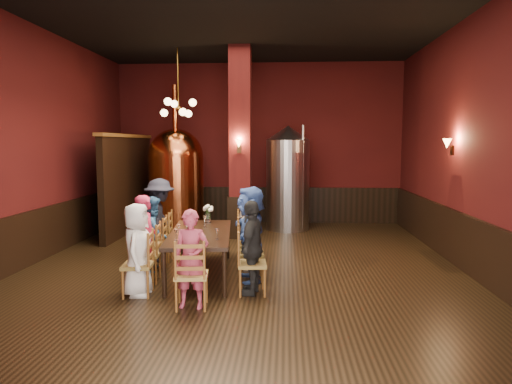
# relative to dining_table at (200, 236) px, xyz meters

# --- Properties ---
(room) EXTENTS (10.00, 10.02, 4.50)m
(room) POSITION_rel_dining_table_xyz_m (0.67, 0.46, 1.56)
(room) COLOR black
(room) RESTS_ON ground
(wainscot_right) EXTENTS (0.08, 9.90, 1.00)m
(wainscot_right) POSITION_rel_dining_table_xyz_m (4.63, 0.46, -0.19)
(wainscot_right) COLOR black
(wainscot_right) RESTS_ON ground
(wainscot_back) EXTENTS (7.90, 0.08, 1.00)m
(wainscot_back) POSITION_rel_dining_table_xyz_m (0.67, 5.42, -0.19)
(wainscot_back) COLOR black
(wainscot_back) RESTS_ON ground
(wainscot_left) EXTENTS (0.08, 9.90, 1.00)m
(wainscot_left) POSITION_rel_dining_table_xyz_m (-3.29, 0.46, -0.19)
(wainscot_left) COLOR black
(wainscot_left) RESTS_ON ground
(column) EXTENTS (0.58, 0.58, 4.50)m
(column) POSITION_rel_dining_table_xyz_m (0.37, 3.26, 1.56)
(column) COLOR #49100F
(column) RESTS_ON ground
(partition) EXTENTS (0.22, 3.50, 2.40)m
(partition) POSITION_rel_dining_table_xyz_m (-2.53, 3.66, 0.51)
(partition) COLOR black
(partition) RESTS_ON ground
(pendant_cluster) EXTENTS (0.90, 0.90, 1.70)m
(pendant_cluster) POSITION_rel_dining_table_xyz_m (-1.13, 3.36, 2.41)
(pendant_cluster) COLOR #A57226
(pendant_cluster) RESTS_ON room
(sconce_wall) EXTENTS (0.20, 0.20, 0.36)m
(sconce_wall) POSITION_rel_dining_table_xyz_m (4.57, 1.26, 1.51)
(sconce_wall) COLOR black
(sconce_wall) RESTS_ON room
(sconce_column) EXTENTS (0.20, 0.20, 0.36)m
(sconce_column) POSITION_rel_dining_table_xyz_m (0.37, 2.96, 1.51)
(sconce_column) COLOR black
(sconce_column) RESTS_ON column
(dining_table) EXTENTS (1.25, 2.49, 0.75)m
(dining_table) POSITION_rel_dining_table_xyz_m (0.00, 0.00, 0.00)
(dining_table) COLOR black
(dining_table) RESTS_ON ground
(chair_0) EXTENTS (0.51, 0.51, 0.92)m
(chair_0) POSITION_rel_dining_table_xyz_m (-0.74, -1.09, -0.23)
(chair_0) COLOR brown
(chair_0) RESTS_ON ground
(person_0) EXTENTS (0.49, 0.70, 1.38)m
(person_0) POSITION_rel_dining_table_xyz_m (-0.74, -1.09, 0.00)
(person_0) COLOR white
(person_0) RESTS_ON ground
(chair_1) EXTENTS (0.51, 0.51, 0.92)m
(chair_1) POSITION_rel_dining_table_xyz_m (-0.81, -0.42, -0.23)
(chair_1) COLOR brown
(chair_1) RESTS_ON ground
(person_1) EXTENTS (0.48, 0.60, 1.43)m
(person_1) POSITION_rel_dining_table_xyz_m (-0.81, -0.42, 0.02)
(person_1) COLOR #B41E42
(person_1) RESTS_ON ground
(chair_2) EXTENTS (0.51, 0.51, 0.92)m
(chair_2) POSITION_rel_dining_table_xyz_m (-0.88, 0.24, -0.23)
(chair_2) COLOR brown
(chair_2) RESTS_ON ground
(person_2) EXTENTS (0.42, 0.69, 1.33)m
(person_2) POSITION_rel_dining_table_xyz_m (-0.88, 0.24, -0.02)
(person_2) COLOR #275384
(person_2) RESTS_ON ground
(chair_3) EXTENTS (0.51, 0.51, 0.92)m
(chair_3) POSITION_rel_dining_table_xyz_m (-0.95, 0.90, -0.23)
(chair_3) COLOR brown
(chair_3) RESTS_ON ground
(person_3) EXTENTS (0.61, 1.04, 1.59)m
(person_3) POSITION_rel_dining_table_xyz_m (-0.95, 0.90, 0.11)
(person_3) COLOR black
(person_3) RESTS_ON ground
(chair_4) EXTENTS (0.51, 0.51, 0.92)m
(chair_4) POSITION_rel_dining_table_xyz_m (0.95, -0.90, -0.23)
(chair_4) COLOR brown
(chair_4) RESTS_ON ground
(person_4) EXTENTS (0.49, 0.88, 1.42)m
(person_4) POSITION_rel_dining_table_xyz_m (0.95, -0.90, 0.02)
(person_4) COLOR black
(person_4) RESTS_ON ground
(chair_5) EXTENTS (0.51, 0.51, 0.92)m
(chair_5) POSITION_rel_dining_table_xyz_m (0.88, -0.24, -0.23)
(chair_5) COLOR brown
(chair_5) RESTS_ON ground
(person_5) EXTENTS (0.68, 1.50, 1.56)m
(person_5) POSITION_rel_dining_table_xyz_m (0.88, -0.24, 0.09)
(person_5) COLOR #33509A
(person_5) RESTS_ON ground
(chair_6) EXTENTS (0.51, 0.51, 0.92)m
(chair_6) POSITION_rel_dining_table_xyz_m (0.81, 0.42, -0.23)
(chair_6) COLOR brown
(chair_6) RESTS_ON ground
(person_6) EXTENTS (0.66, 0.75, 1.30)m
(person_6) POSITION_rel_dining_table_xyz_m (0.81, 0.42, -0.04)
(person_6) COLOR #BCB1A6
(person_6) RESTS_ON ground
(chair_7) EXTENTS (0.51, 0.51, 0.92)m
(chair_7) POSITION_rel_dining_table_xyz_m (0.74, 1.09, -0.23)
(chair_7) COLOR brown
(chair_7) RESTS_ON ground
(person_7) EXTENTS (0.44, 0.67, 1.26)m
(person_7) POSITION_rel_dining_table_xyz_m (0.74, 1.09, -0.06)
(person_7) COLOR #1D1A34
(person_7) RESTS_ON ground
(chair_8) EXTENTS (0.51, 0.51, 0.92)m
(chair_8) POSITION_rel_dining_table_xyz_m (0.17, -1.54, -0.23)
(chair_8) COLOR brown
(chair_8) RESTS_ON ground
(person_8) EXTENTS (0.51, 0.35, 1.36)m
(person_8) POSITION_rel_dining_table_xyz_m (0.17, -1.54, -0.01)
(person_8) COLOR #AB3952
(person_8) RESTS_ON ground
(copper_kettle) EXTENTS (1.65, 1.65, 3.72)m
(copper_kettle) POSITION_rel_dining_table_xyz_m (-1.37, 3.99, 0.67)
(copper_kettle) COLOR black
(copper_kettle) RESTS_ON ground
(steel_vessel) EXTENTS (1.47, 1.47, 2.71)m
(steel_vessel) POSITION_rel_dining_table_xyz_m (1.50, 4.32, 0.67)
(steel_vessel) COLOR #B2B2B7
(steel_vessel) RESTS_ON ground
(rose_vase) EXTENTS (0.21, 0.21, 0.35)m
(rose_vase) POSITION_rel_dining_table_xyz_m (-0.02, 0.93, 0.29)
(rose_vase) COLOR white
(rose_vase) RESTS_ON dining_table
(wine_glass_0) EXTENTS (0.07, 0.07, 0.17)m
(wine_glass_0) POSITION_rel_dining_table_xyz_m (-0.05, 0.72, 0.15)
(wine_glass_0) COLOR white
(wine_glass_0) RESTS_ON dining_table
(wine_glass_1) EXTENTS (0.07, 0.07, 0.17)m
(wine_glass_1) POSITION_rel_dining_table_xyz_m (0.00, 0.44, 0.15)
(wine_glass_1) COLOR white
(wine_glass_1) RESTS_ON dining_table
(wine_glass_2) EXTENTS (0.07, 0.07, 0.17)m
(wine_glass_2) POSITION_rel_dining_table_xyz_m (-0.26, -0.66, 0.15)
(wine_glass_2) COLOR white
(wine_glass_2) RESTS_ON dining_table
(wine_glass_3) EXTENTS (0.07, 0.07, 0.17)m
(wine_glass_3) POSITION_rel_dining_table_xyz_m (-0.31, -0.23, 0.15)
(wine_glass_3) COLOR white
(wine_glass_3) RESTS_ON dining_table
(wine_glass_4) EXTENTS (0.07, 0.07, 0.17)m
(wine_glass_4) POSITION_rel_dining_table_xyz_m (-0.20, -0.08, 0.15)
(wine_glass_4) COLOR white
(wine_glass_4) RESTS_ON dining_table
(wine_glass_5) EXTENTS (0.07, 0.07, 0.17)m
(wine_glass_5) POSITION_rel_dining_table_xyz_m (0.38, -0.57, 0.15)
(wine_glass_5) COLOR white
(wine_glass_5) RESTS_ON dining_table
(wine_glass_6) EXTENTS (0.07, 0.07, 0.17)m
(wine_glass_6) POSITION_rel_dining_table_xyz_m (0.01, -0.97, 0.15)
(wine_glass_6) COLOR white
(wine_glass_6) RESTS_ON dining_table
(wine_glass_7) EXTENTS (0.07, 0.07, 0.17)m
(wine_glass_7) POSITION_rel_dining_table_xyz_m (-0.20, 0.05, 0.15)
(wine_glass_7) COLOR white
(wine_glass_7) RESTS_ON dining_table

